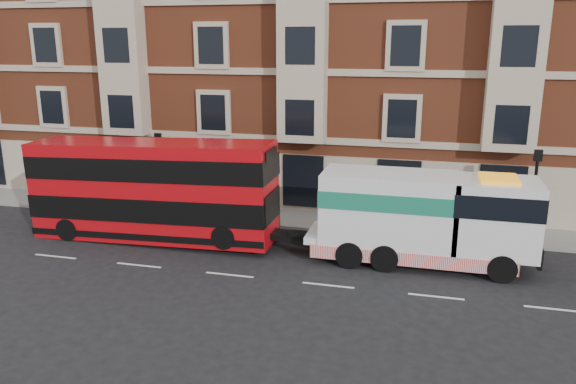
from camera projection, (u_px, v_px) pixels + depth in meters
The scene contains 8 objects.
ground at pixel (230, 275), 22.39m from camera, with size 120.00×120.00×0.00m, color black.
sidewalk at pixel (279, 218), 29.39m from camera, with size 90.00×3.00×0.15m, color slate.
victorian_terrace at pixel (319, 23), 33.68m from camera, with size 45.00×12.00×20.40m.
lamp_post_west at pixel (160, 168), 28.93m from camera, with size 0.35×0.15×4.35m.
lamp_post_east at pixel (534, 191), 24.63m from camera, with size 0.35×0.15×4.35m.
double_decker_bus at pixel (152, 189), 25.82m from camera, with size 11.45×2.63×4.64m.
tow_truck at pixel (420, 217), 23.05m from camera, with size 9.17×2.71×3.82m.
pedestrian at pixel (94, 195), 30.27m from camera, with size 0.63×0.41×1.72m, color #1A1C35.
Camera 1 is at (7.39, -19.53, 9.05)m, focal length 35.00 mm.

